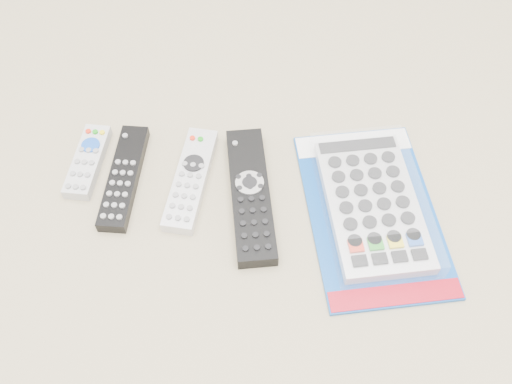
{
  "coord_description": "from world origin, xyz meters",
  "views": [
    {
      "loc": [
        0.06,
        -0.47,
        0.74
      ],
      "look_at": [
        0.03,
        0.03,
        0.01
      ],
      "focal_mm": 40.0,
      "sensor_mm": 36.0,
      "label": 1
    }
  ],
  "objects_px": {
    "remote_silver_dvd": "(191,179)",
    "remote_large_black": "(250,195)",
    "remote_slim_black": "(124,177)",
    "jumbo_remote_packaged": "(373,204)",
    "remote_small_grey": "(88,161)"
  },
  "relations": [
    {
      "from": "remote_slim_black",
      "to": "remote_large_black",
      "type": "height_order",
      "value": "remote_large_black"
    },
    {
      "from": "remote_large_black",
      "to": "jumbo_remote_packaged",
      "type": "bearing_deg",
      "value": -11.92
    },
    {
      "from": "remote_small_grey",
      "to": "remote_slim_black",
      "type": "relative_size",
      "value": 0.72
    },
    {
      "from": "remote_small_grey",
      "to": "remote_slim_black",
      "type": "distance_m",
      "value": 0.07
    },
    {
      "from": "remote_small_grey",
      "to": "remote_silver_dvd",
      "type": "relative_size",
      "value": 0.72
    },
    {
      "from": "remote_small_grey",
      "to": "remote_large_black",
      "type": "height_order",
      "value": "remote_large_black"
    },
    {
      "from": "remote_slim_black",
      "to": "remote_silver_dvd",
      "type": "bearing_deg",
      "value": 2.4
    },
    {
      "from": "remote_silver_dvd",
      "to": "jumbo_remote_packaged",
      "type": "relative_size",
      "value": 0.57
    },
    {
      "from": "remote_small_grey",
      "to": "remote_slim_black",
      "type": "bearing_deg",
      "value": -20.98
    },
    {
      "from": "remote_silver_dvd",
      "to": "remote_large_black",
      "type": "xyz_separation_m",
      "value": [
        0.1,
        -0.03,
        0.0
      ]
    },
    {
      "from": "remote_slim_black",
      "to": "jumbo_remote_packaged",
      "type": "bearing_deg",
      "value": -3.74
    },
    {
      "from": "remote_small_grey",
      "to": "remote_silver_dvd",
      "type": "xyz_separation_m",
      "value": [
        0.17,
        -0.03,
        0.0
      ]
    },
    {
      "from": "remote_large_black",
      "to": "remote_silver_dvd",
      "type": "bearing_deg",
      "value": 156.36
    },
    {
      "from": "remote_slim_black",
      "to": "remote_silver_dvd",
      "type": "xyz_separation_m",
      "value": [
        0.11,
        0.0,
        0.0
      ]
    },
    {
      "from": "remote_silver_dvd",
      "to": "remote_large_black",
      "type": "bearing_deg",
      "value": -8.73
    }
  ]
}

